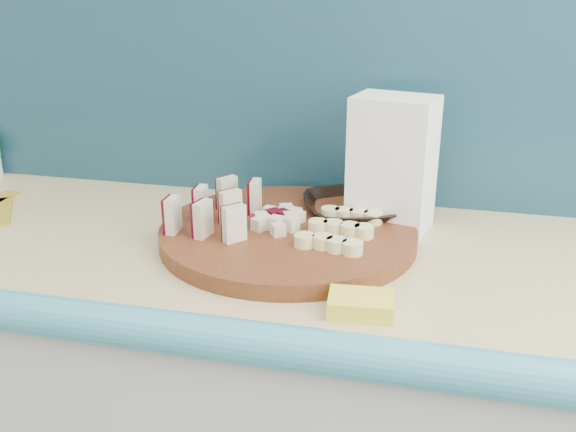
# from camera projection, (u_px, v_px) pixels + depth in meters

# --- Properties ---
(backsplash) EXTENTS (2.20, 0.02, 0.50)m
(backsplash) POSITION_uv_depth(u_px,v_px,m) (216.00, 74.00, 1.33)
(backsplash) COLOR teal
(backsplash) RESTS_ON kitchen_counter
(cutting_board) EXTENTS (0.51, 0.51, 0.03)m
(cutting_board) POSITION_uv_depth(u_px,v_px,m) (288.00, 234.00, 1.14)
(cutting_board) COLOR #45200E
(cutting_board) RESTS_ON kitchen_counter
(apple_wedges) EXTENTS (0.14, 0.19, 0.06)m
(apple_wedges) POSITION_uv_depth(u_px,v_px,m) (217.00, 208.00, 1.13)
(apple_wedges) COLOR beige
(apple_wedges) RESTS_ON cutting_board
(apple_chunks) EXTENTS (0.08, 0.08, 0.02)m
(apple_chunks) POSITION_uv_depth(u_px,v_px,m) (273.00, 218.00, 1.14)
(apple_chunks) COLOR beige
(apple_chunks) RESTS_ON cutting_board
(banana_slices) EXTENTS (0.13, 0.18, 0.02)m
(banana_slices) POSITION_uv_depth(u_px,v_px,m) (341.00, 228.00, 1.10)
(banana_slices) COLOR #EFDD92
(banana_slices) RESTS_ON cutting_board
(brown_bowl) EXTENTS (0.25, 0.25, 0.05)m
(brown_bowl) POSITION_uv_depth(u_px,v_px,m) (354.00, 211.00, 1.22)
(brown_bowl) COLOR black
(brown_bowl) RESTS_ON kitchen_counter
(flour_bag) EXTENTS (0.16, 0.13, 0.25)m
(flour_bag) POSITION_uv_depth(u_px,v_px,m) (392.00, 164.00, 1.16)
(flour_bag) COLOR white
(flour_bag) RESTS_ON kitchen_counter
(sponge) EXTENTS (0.10, 0.07, 0.03)m
(sponge) POSITION_uv_depth(u_px,v_px,m) (361.00, 305.00, 0.90)
(sponge) COLOR yellow
(sponge) RESTS_ON kitchen_counter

